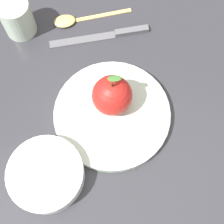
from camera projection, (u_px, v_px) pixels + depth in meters
The scene contains 7 objects.
ground_plane at pixel (115, 93), 0.61m from camera, with size 2.40×2.40×0.00m, color #2D2D33.
dinner_plate at pixel (112, 114), 0.59m from camera, with size 0.22×0.22×0.02m.
apple at pixel (112, 95), 0.55m from camera, with size 0.07×0.07×0.09m.
side_bowl at pixel (46, 174), 0.53m from camera, with size 0.13×0.13×0.04m.
cup at pixel (17, 17), 0.63m from camera, with size 0.07×0.07×0.08m.
knife at pixel (109, 35), 0.66m from camera, with size 0.14×0.19×0.01m.
spoon at pixel (74, 20), 0.67m from camera, with size 0.12×0.15×0.01m.
Camera 1 is at (-0.24, -0.10, 0.56)m, focal length 48.73 mm.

